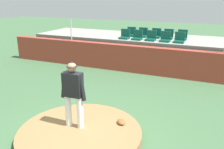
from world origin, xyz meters
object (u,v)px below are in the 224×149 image
(stadium_chair_9, at_px, (182,37))
(stadium_chair_6, at_px, (143,34))
(stadium_chair_2, at_px, (151,37))
(stadium_chair_5, at_px, (131,33))
(pitcher, at_px, (73,90))
(stadium_chair_7, at_px, (156,35))
(fielding_glove, at_px, (121,122))
(stadium_chair_0, at_px, (125,36))
(stadium_chair_8, at_px, (168,36))
(stadium_chair_1, at_px, (137,37))
(stadium_chair_3, at_px, (165,38))
(stadium_chair_4, at_px, (179,39))
(baseball, at_px, (70,110))

(stadium_chair_9, bearing_deg, stadium_chair_6, 0.43)
(stadium_chair_2, bearing_deg, stadium_chair_5, -33.73)
(pitcher, height_order, stadium_chair_7, pitcher)
(fielding_glove, bearing_deg, stadium_chair_0, -22.35)
(stadium_chair_7, relative_size, stadium_chair_8, 1.00)
(stadium_chair_0, height_order, stadium_chair_1, same)
(stadium_chair_7, distance_m, stadium_chair_9, 1.36)
(stadium_chair_8, height_order, stadium_chair_9, same)
(stadium_chair_3, distance_m, stadium_chair_6, 1.67)
(stadium_chair_5, bearing_deg, stadium_chair_4, 161.64)
(fielding_glove, xyz_separation_m, stadium_chair_9, (0.51, 7.18, 1.31))
(stadium_chair_5, distance_m, stadium_chair_9, 2.76)
(stadium_chair_7, bearing_deg, stadium_chair_9, -179.72)
(stadium_chair_3, height_order, stadium_chair_5, same)
(pitcher, relative_size, stadium_chair_3, 3.62)
(pitcher, relative_size, stadium_chair_6, 3.62)
(stadium_chair_1, height_order, stadium_chair_3, same)
(pitcher, bearing_deg, fielding_glove, 27.00)
(stadium_chair_4, distance_m, stadium_chair_6, 2.27)
(pitcher, height_order, stadium_chair_4, pitcher)
(stadium_chair_4, distance_m, stadium_chair_9, 0.92)
(stadium_chair_4, distance_m, stadium_chair_7, 1.63)
(fielding_glove, height_order, stadium_chair_3, stadium_chair_3)
(stadium_chair_1, height_order, stadium_chair_4, same)
(stadium_chair_2, distance_m, stadium_chair_4, 1.39)
(baseball, bearing_deg, fielding_glove, -2.67)
(stadium_chair_0, xyz_separation_m, stadium_chair_9, (2.78, 0.93, 0.00))
(fielding_glove, xyz_separation_m, stadium_chair_4, (0.51, 6.26, 1.31))
(pitcher, height_order, stadium_chair_1, pitcher)
(stadium_chair_0, relative_size, stadium_chair_6, 1.00)
(pitcher, bearing_deg, stadium_chair_8, 81.20)
(stadium_chair_3, distance_m, stadium_chair_9, 1.14)
(baseball, xyz_separation_m, stadium_chair_7, (0.87, 7.09, 1.33))
(stadium_chair_2, bearing_deg, stadium_chair_9, -146.68)
(stadium_chair_2, height_order, stadium_chair_7, same)
(pitcher, bearing_deg, stadium_chair_0, 97.60)
(pitcher, bearing_deg, baseball, 129.79)
(stadium_chair_6, xyz_separation_m, stadium_chair_7, (0.73, 0.01, 0.00))
(stadium_chair_1, height_order, stadium_chair_2, same)
(stadium_chair_5, bearing_deg, stadium_chair_2, 146.27)
(baseball, height_order, stadium_chair_3, stadium_chair_3)
(baseball, height_order, stadium_chair_8, stadium_chair_8)
(stadium_chair_6, height_order, stadium_chair_9, same)
(baseball, distance_m, stadium_chair_5, 7.24)
(pitcher, height_order, stadium_chair_9, pitcher)
(stadium_chair_2, height_order, stadium_chair_4, same)
(stadium_chair_9, bearing_deg, stadium_chair_5, 0.07)
(stadium_chair_3, height_order, stadium_chair_6, same)
(stadium_chair_1, distance_m, stadium_chair_3, 1.41)
(stadium_chair_0, distance_m, stadium_chair_7, 1.70)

